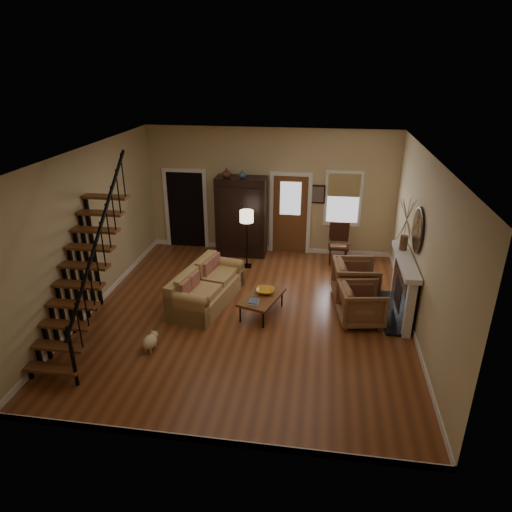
# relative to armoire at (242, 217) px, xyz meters

# --- Properties ---
(room) EXTENTS (7.00, 7.33, 3.30)m
(room) POSITION_rel_armoire_xyz_m (0.29, -1.39, 0.46)
(room) COLOR brown
(room) RESTS_ON ground
(staircase) EXTENTS (0.94, 2.80, 3.20)m
(staircase) POSITION_rel_armoire_xyz_m (-2.08, -4.45, 0.55)
(staircase) COLOR brown
(staircase) RESTS_ON ground
(fireplace) EXTENTS (0.33, 1.95, 2.30)m
(fireplace) POSITION_rel_armoire_xyz_m (3.83, -2.65, -0.31)
(fireplace) COLOR black
(fireplace) RESTS_ON ground
(armoire) EXTENTS (1.30, 0.60, 2.10)m
(armoire) POSITION_rel_armoire_xyz_m (0.00, 0.00, 0.00)
(armoire) COLOR black
(armoire) RESTS_ON ground
(vase_a) EXTENTS (0.24, 0.24, 0.25)m
(vase_a) POSITION_rel_armoire_xyz_m (-0.35, -0.10, 1.17)
(vase_a) COLOR #4C2619
(vase_a) RESTS_ON armoire
(vase_b) EXTENTS (0.20, 0.20, 0.21)m
(vase_b) POSITION_rel_armoire_xyz_m (0.05, -0.10, 1.16)
(vase_b) COLOR #334C60
(vase_b) RESTS_ON armoire
(sofa) EXTENTS (1.29, 2.22, 0.77)m
(sofa) POSITION_rel_armoire_xyz_m (-0.25, -2.79, -0.66)
(sofa) COLOR tan
(sofa) RESTS_ON ground
(coffee_table) EXTENTS (0.93, 1.22, 0.42)m
(coffee_table) POSITION_rel_armoire_xyz_m (0.97, -3.09, -0.84)
(coffee_table) COLOR brown
(coffee_table) RESTS_ON ground
(bowl) EXTENTS (0.37, 0.37, 0.09)m
(bowl) POSITION_rel_armoire_xyz_m (1.02, -2.94, -0.59)
(bowl) COLOR orange
(bowl) RESTS_ON coffee_table
(books) EXTENTS (0.20, 0.27, 0.05)m
(books) POSITION_rel_armoire_xyz_m (0.85, -3.39, -0.61)
(books) COLOR beige
(books) RESTS_ON coffee_table
(armchair_left) EXTENTS (1.00, 0.98, 0.79)m
(armchair_left) POSITION_rel_armoire_xyz_m (2.96, -3.10, -0.65)
(armchair_left) COLOR brown
(armchair_left) RESTS_ON ground
(armchair_right) EXTENTS (1.03, 1.01, 0.86)m
(armchair_right) POSITION_rel_armoire_xyz_m (2.89, -2.11, -0.62)
(armchair_right) COLOR brown
(armchair_right) RESTS_ON ground
(floor_lamp) EXTENTS (0.37, 0.37, 1.48)m
(floor_lamp) POSITION_rel_armoire_xyz_m (0.28, -0.82, -0.31)
(floor_lamp) COLOR black
(floor_lamp) RESTS_ON ground
(side_chair) EXTENTS (0.54, 0.54, 1.02)m
(side_chair) POSITION_rel_armoire_xyz_m (2.55, -0.20, -0.54)
(side_chair) COLOR #331A10
(side_chair) RESTS_ON ground
(dog) EXTENTS (0.27, 0.42, 0.29)m
(dog) POSITION_rel_armoire_xyz_m (-0.85, -4.64, -0.90)
(dog) COLOR beige
(dog) RESTS_ON ground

